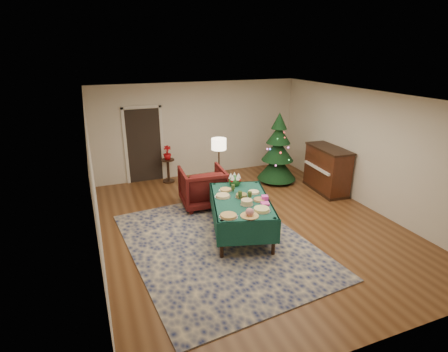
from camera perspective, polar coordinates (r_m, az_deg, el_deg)
name	(u,v)px	position (r m, az deg, el deg)	size (l,w,h in m)	color
room_shell	(251,165)	(7.07, 4.45, 1.81)	(7.00, 7.00, 7.00)	#593319
doorway	(144,143)	(9.92, -12.92, 5.21)	(1.08, 0.04, 2.16)	black
rug	(219,244)	(6.88, -0.87, -11.01)	(3.20, 4.20, 0.02)	#151F4F
buffet_table	(241,206)	(7.00, 2.79, -4.92)	(1.61, 2.16, 0.75)	black
platter_0	(228,216)	(6.22, 0.74, -6.51)	(0.34, 0.34, 0.05)	silver
platter_1	(250,213)	(6.24, 4.21, -6.09)	(0.34, 0.34, 0.16)	silver
platter_2	(262,210)	(6.47, 6.15, -5.48)	(0.33, 0.33, 0.06)	silver
platter_3	(247,202)	(6.69, 3.74, -4.32)	(0.26, 0.26, 0.10)	silver
platter_4	(259,200)	(6.89, 5.81, -3.89)	(0.26, 0.26, 0.04)	silver
platter_5	(223,196)	(7.02, -0.21, -3.27)	(0.32, 0.32, 0.05)	silver
platter_6	(242,196)	(7.01, 2.88, -3.24)	(0.26, 0.26, 0.07)	silver
platter_7	(254,192)	(7.24, 4.86, -2.65)	(0.25, 0.25, 0.04)	silver
platter_8	(226,190)	(7.33, 0.25, -2.27)	(0.27, 0.27, 0.04)	silver
goblet_0	(233,189)	(7.20, 1.49, -2.05)	(0.08, 0.08, 0.18)	#2D471E
goblet_1	(250,196)	(6.87, 4.25, -3.23)	(0.08, 0.08, 0.18)	#2D471E
goblet_2	(240,195)	(6.89, 2.63, -3.14)	(0.08, 0.08, 0.18)	#2D471E
napkin_stack	(265,204)	(6.73, 6.72, -4.52)	(0.15, 0.15, 0.04)	#F343AE
gift_box	(265,198)	(6.90, 6.67, -3.61)	(0.12, 0.12, 0.10)	#EA41BF
centerpiece	(235,180)	(7.57, 1.77, -0.61)	(0.27, 0.27, 0.31)	#1E4C1E
armchair	(203,185)	(8.28, -3.51, -1.51)	(1.00, 0.94, 1.03)	#511211
floor_lamp	(219,148)	(8.58, -0.84, 4.65)	(0.36, 0.36, 1.50)	#A57F3F
side_table	(168,171)	(9.93, -9.09, 0.82)	(0.37, 0.37, 0.66)	black
potted_plant	(167,156)	(9.80, -9.23, 3.30)	(0.22, 0.39, 0.22)	#9D0B0E
christmas_tree	(278,152)	(9.78, 8.77, 3.97)	(1.33, 1.33, 1.96)	black
piano	(327,170)	(9.50, 16.47, 0.96)	(0.74, 1.41, 1.19)	black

